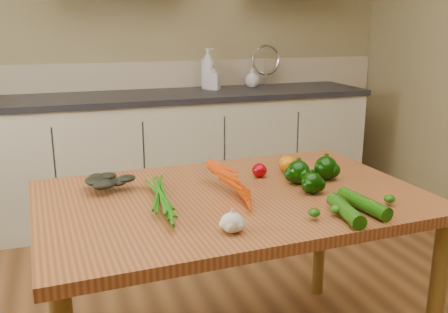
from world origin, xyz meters
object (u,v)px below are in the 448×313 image
object	(u,v)px
soap_bottle_a	(208,68)
tomato_c	(295,165)
soap_bottle_c	(252,78)
pepper_b	(326,168)
leafy_greens	(109,177)
carrot_bunch	(210,189)
tomato_a	(259,170)
garlic_bulb	(232,223)
table	(232,216)
soap_bottle_b	(214,77)
tomato_b	(288,164)
pepper_a	(298,172)
pepper_c	(312,183)
zucchini_a	(363,204)
zucchini_b	(346,211)

from	to	relation	value
soap_bottle_a	tomato_c	xyz separation A→B (m)	(-0.14, -1.76, -0.26)
soap_bottle_c	pepper_b	distance (m)	1.93
leafy_greens	soap_bottle_c	bearing A→B (deg)	53.56
carrot_bunch	tomato_a	size ratio (longest dim) A/B	4.20
garlic_bulb	pepper_b	xyz separation A→B (m)	(0.54, 0.38, 0.02)
carrot_bunch	soap_bottle_a	bearing A→B (deg)	70.69
table	garlic_bulb	size ratio (longest dim) A/B	19.95
table	soap_bottle_b	distance (m)	1.98
leafy_greens	soap_bottle_b	bearing A→B (deg)	60.47
soap_bottle_b	tomato_b	bearing A→B (deg)	-62.03
pepper_a	soap_bottle_c	bearing A→B (deg)	73.75
soap_bottle_b	tomato_b	xyz separation A→B (m)	(-0.20, -1.69, -0.19)
pepper_c	zucchini_a	distance (m)	0.23
pepper_c	pepper_a	bearing A→B (deg)	88.52
soap_bottle_a	zucchini_a	bearing A→B (deg)	-129.05
soap_bottle_b	tomato_b	world-z (taller)	soap_bottle_b
garlic_bulb	tomato_c	size ratio (longest dim) A/B	1.04
soap_bottle_c	tomato_b	bearing A→B (deg)	5.10
garlic_bulb	tomato_c	bearing A→B (deg)	47.64
soap_bottle_c	tomato_b	xyz separation A→B (m)	(-0.52, -1.74, -0.17)
garlic_bulb	tomato_a	xyz separation A→B (m)	(0.30, 0.49, -0.00)
garlic_bulb	tomato_c	world-z (taller)	tomato_c
soap_bottle_a	tomato_a	bearing A→B (deg)	-135.94
pepper_b	tomato_b	world-z (taller)	pepper_b
soap_bottle_b	pepper_c	xyz separation A→B (m)	(-0.23, -1.96, -0.19)
leafy_greens	tomato_b	distance (m)	0.75
table	pepper_c	world-z (taller)	pepper_c
leafy_greens	pepper_b	size ratio (longest dim) A/B	2.13
leafy_greens	garlic_bulb	distance (m)	0.62
tomato_a	garlic_bulb	bearing A→B (deg)	-120.86
zucchini_b	soap_bottle_b	bearing A→B (deg)	83.82
soap_bottle_b	garlic_bulb	bearing A→B (deg)	-71.42
tomato_c	zucchini_b	xyz separation A→B (m)	(-0.07, -0.52, -0.01)
tomato_b	leafy_greens	bearing A→B (deg)	178.71
soap_bottle_a	pepper_a	bearing A→B (deg)	-131.92
pepper_a	pepper_c	size ratio (longest dim) A/B	1.15
pepper_a	pepper_c	bearing A→B (deg)	-91.48
tomato_b	zucchini_b	bearing A→B (deg)	-94.65
soap_bottle_c	leafy_greens	size ratio (longest dim) A/B	0.72
pepper_a	soap_bottle_b	bearing A→B (deg)	83.02
table	pepper_b	size ratio (longest dim) A/B	15.37
garlic_bulb	pepper_c	world-z (taller)	pepper_c
soap_bottle_b	soap_bottle_a	bearing A→B (deg)	147.02
pepper_a	carrot_bunch	bearing A→B (deg)	-172.02
pepper_b	tomato_b	distance (m)	0.17
table	pepper_a	bearing A→B (deg)	5.48
soap_bottle_b	soap_bottle_c	world-z (taller)	soap_bottle_b
leafy_greens	pepper_a	distance (m)	0.74
tomato_b	zucchini_b	distance (m)	0.53
pepper_b	zucchini_a	bearing A→B (deg)	-98.87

